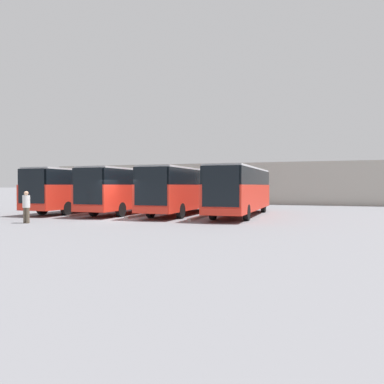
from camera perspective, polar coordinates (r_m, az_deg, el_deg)
ground_plane at (r=23.83m, az=-10.79°, el=-4.19°), size 600.00×600.00×0.00m
bus_0 at (r=26.75m, az=7.52°, el=0.44°), size 2.48×12.12×3.39m
curb_divider_0 at (r=25.62m, az=1.96°, el=-3.64°), size 0.27×6.58×0.15m
bus_1 at (r=28.02m, az=-1.15°, el=0.47°), size 2.48×12.12×3.39m
curb_divider_1 at (r=27.28m, az=-6.72°, el=-3.36°), size 0.27×6.58×0.15m
bus_2 at (r=29.68m, az=-9.09°, el=0.49°), size 2.48×12.12×3.39m
curb_divider_2 at (r=29.31m, az=-14.47°, el=-3.09°), size 0.27×6.58×0.15m
bus_3 at (r=31.86m, az=-16.06°, el=0.50°), size 2.48×12.12×3.39m
pedestrian at (r=23.27m, az=-23.93°, el=-1.95°), size 0.47×0.47×1.83m
station_building at (r=50.89m, az=5.49°, el=1.29°), size 43.90×16.89×4.77m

